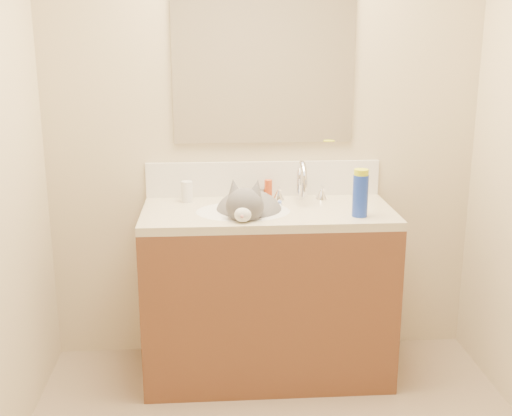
{
  "coord_description": "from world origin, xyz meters",
  "views": [
    {
      "loc": [
        -0.26,
        -1.98,
        1.67
      ],
      "look_at": [
        -0.06,
        0.92,
        0.88
      ],
      "focal_mm": 45.0,
      "sensor_mm": 36.0,
      "label": 1
    }
  ],
  "objects": [
    {
      "name": "pill_label",
      "position": [
        -0.39,
        1.14,
        0.9
      ],
      "size": [
        0.06,
        0.06,
        0.04
      ],
      "primitive_type": "cylinder",
      "rotation": [
        0.0,
        0.0,
        -0.01
      ],
      "color": "orange",
      "rests_on": "pill_bottle"
    },
    {
      "name": "amber_bottle",
      "position": [
        0.02,
        1.17,
        0.91
      ],
      "size": [
        0.04,
        0.04,
        0.1
      ],
      "primitive_type": "cylinder",
      "rotation": [
        0.0,
        0.0,
        0.02
      ],
      "color": "#BF3F16",
      "rests_on": "counter_slab"
    },
    {
      "name": "spray_cap",
      "position": [
        0.41,
        0.82,
        1.06
      ],
      "size": [
        0.07,
        0.07,
        0.04
      ],
      "primitive_type": "cylinder",
      "rotation": [
        0.0,
        0.0,
        -0.1
      ],
      "color": "#CBD616",
      "rests_on": "spray_can"
    },
    {
      "name": "counter_slab",
      "position": [
        0.0,
        0.97,
        0.84
      ],
      "size": [
        1.2,
        0.55,
        0.04
      ],
      "primitive_type": "cube",
      "color": "beige",
      "rests_on": "vanity_cabinet"
    },
    {
      "name": "spray_can",
      "position": [
        0.41,
        0.82,
        0.96
      ],
      "size": [
        0.08,
        0.08,
        0.19
      ],
      "primitive_type": "cylinder",
      "rotation": [
        0.0,
        0.0,
        -0.1
      ],
      "color": "#1835AC",
      "rests_on": "counter_slab"
    },
    {
      "name": "faucet",
      "position": [
        0.18,
        1.11,
        0.95
      ],
      "size": [
        0.28,
        0.2,
        0.21
      ],
      "color": "silver",
      "rests_on": "counter_slab"
    },
    {
      "name": "silver_jar",
      "position": [
        -0.02,
        1.18,
        0.89
      ],
      "size": [
        0.05,
        0.05,
        0.06
      ],
      "primitive_type": "cylinder",
      "rotation": [
        0.0,
        0.0,
        0.07
      ],
      "color": "#B7B7BC",
      "rests_on": "counter_slab"
    },
    {
      "name": "toothbrush_head",
      "position": [
        0.07,
        1.05,
        0.87
      ],
      "size": [
        0.02,
        0.03,
        0.02
      ],
      "primitive_type": "cube",
      "rotation": [
        0.0,
        0.0,
        -0.09
      ],
      "color": "#5D74C7",
      "rests_on": "counter_slab"
    },
    {
      "name": "mirror",
      "position": [
        0.0,
        1.24,
        1.54
      ],
      "size": [
        0.9,
        0.02,
        0.8
      ],
      "primitive_type": "cube",
      "color": "white",
      "rests_on": "room_shell"
    },
    {
      "name": "cat",
      "position": [
        -0.09,
        0.96,
        0.84
      ],
      "size": [
        0.39,
        0.48,
        0.35
      ],
      "rotation": [
        0.0,
        0.0,
        -0.17
      ],
      "color": "#514E51",
      "rests_on": "basin"
    },
    {
      "name": "basin",
      "position": [
        -0.12,
        0.94,
        0.79
      ],
      "size": [
        0.45,
        0.36,
        0.14
      ],
      "primitive_type": "ellipsoid",
      "color": "white",
      "rests_on": "vanity_cabinet"
    },
    {
      "name": "pill_bottle",
      "position": [
        -0.39,
        1.14,
        0.91
      ],
      "size": [
        0.06,
        0.06,
        0.1
      ],
      "primitive_type": "cylinder",
      "rotation": [
        0.0,
        0.0,
        -0.01
      ],
      "color": "silver",
      "rests_on": "counter_slab"
    },
    {
      "name": "room_shell",
      "position": [
        0.0,
        0.0,
        1.49
      ],
      "size": [
        2.24,
        2.54,
        2.52
      ],
      "color": "#C5B493",
      "rests_on": "ground"
    },
    {
      "name": "vanity_cabinet",
      "position": [
        0.0,
        0.97,
        0.41
      ],
      "size": [
        1.2,
        0.55,
        0.82
      ],
      "primitive_type": "cube",
      "color": "brown",
      "rests_on": "ground"
    },
    {
      "name": "backsplash",
      "position": [
        0.0,
        1.24,
        0.95
      ],
      "size": [
        1.2,
        0.02,
        0.18
      ],
      "primitive_type": "cube",
      "color": "silver",
      "rests_on": "counter_slab"
    },
    {
      "name": "toothbrush",
      "position": [
        0.07,
        1.05,
        0.86
      ],
      "size": [
        0.03,
        0.13,
        0.01
      ],
      "primitive_type": "cube",
      "rotation": [
        0.0,
        0.0,
        -0.09
      ],
      "color": "silver",
      "rests_on": "counter_slab"
    }
  ]
}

